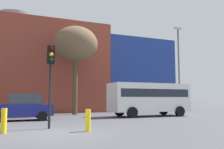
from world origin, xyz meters
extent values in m
plane|color=#47474C|center=(0.00, 0.00, 0.00)|extent=(200.00, 200.00, 0.00)
cube|color=brown|center=(-1.70, 21.47, 4.96)|extent=(20.26, 13.54, 9.91)
cube|color=navy|center=(13.09, 21.47, 4.53)|extent=(9.33, 12.19, 9.06)
cylinder|color=slate|center=(-1.70, 21.47, 10.91)|extent=(4.00, 4.00, 2.00)
cube|color=navy|center=(-1.14, 7.11, 0.70)|extent=(4.08, 1.75, 0.78)
cube|color=#333D47|center=(-0.90, 7.11, 1.43)|extent=(2.04, 1.56, 0.68)
cylinder|color=black|center=(-2.45, 8.00, 0.31)|extent=(0.62, 0.21, 0.62)
cylinder|color=black|center=(0.17, 6.21, 0.31)|extent=(0.62, 0.21, 0.62)
cylinder|color=black|center=(0.17, 8.00, 0.31)|extent=(0.62, 0.21, 0.62)
cube|color=white|center=(8.96, 7.39, 1.57)|extent=(6.80, 2.30, 2.30)
cube|color=#1E2833|center=(8.96, 7.39, 1.92)|extent=(6.26, 2.32, 0.64)
cylinder|color=black|center=(6.76, 6.22, 0.42)|extent=(0.84, 0.28, 0.84)
cylinder|color=black|center=(6.76, 8.56, 0.42)|extent=(0.84, 0.28, 0.84)
cylinder|color=black|center=(11.16, 6.22, 0.42)|extent=(0.84, 0.28, 0.84)
cylinder|color=black|center=(11.16, 8.56, 0.42)|extent=(0.84, 0.28, 0.84)
cylinder|color=black|center=(-0.02, 1.83, 1.59)|extent=(0.12, 0.12, 3.18)
cube|color=black|center=(-0.02, 1.83, 3.63)|extent=(0.36, 0.24, 0.90)
sphere|color=#3C0605|center=(-0.02, 1.69, 3.91)|extent=(0.20, 0.20, 0.20)
sphere|color=#F2A514|center=(-0.02, 1.69, 3.63)|extent=(0.20, 0.20, 0.20)
sphere|color=black|center=(-0.02, 1.69, 3.35)|extent=(0.20, 0.20, 0.20)
cylinder|color=brown|center=(3.74, 12.03, 2.76)|extent=(0.46, 0.46, 5.52)
ellipsoid|color=brown|center=(3.74, 12.03, 6.67)|extent=(4.19, 4.19, 3.36)
cylinder|color=yellow|center=(1.44, 0.13, 0.49)|extent=(0.24, 0.24, 0.98)
cylinder|color=yellow|center=(-2.02, 0.84, 0.52)|extent=(0.24, 0.24, 1.04)
cylinder|color=#59595E|center=(13.74, 9.49, 4.24)|extent=(0.16, 0.16, 8.49)
cube|color=#B2B2B2|center=(13.74, 9.49, 8.64)|extent=(0.80, 0.24, 0.20)
camera|label=1|loc=(-1.77, -10.46, 1.43)|focal=39.15mm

